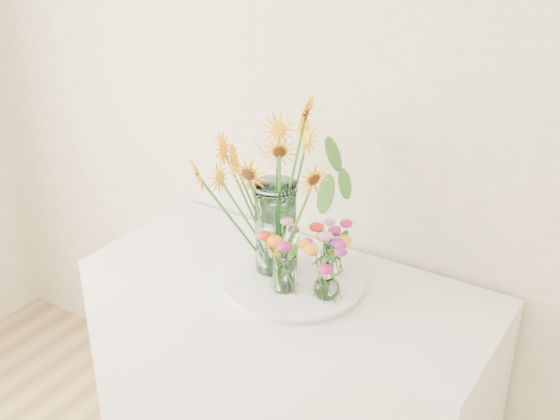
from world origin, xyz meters
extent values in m
cube|color=white|center=(-0.15, 1.93, 0.45)|extent=(1.40, 0.60, 0.90)
cylinder|color=white|center=(-0.13, 1.91, 0.91)|extent=(0.45, 0.45, 0.02)
cylinder|color=#B9F3F2|center=(-0.21, 1.93, 1.08)|extent=(0.15, 0.15, 0.32)
cylinder|color=white|center=(-0.12, 1.83, 0.99)|extent=(0.09, 0.09, 0.13)
cylinder|color=white|center=(-0.04, 2.01, 0.98)|extent=(0.08, 0.08, 0.11)
camera|label=1|loc=(0.91, 0.20, 2.15)|focal=45.00mm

